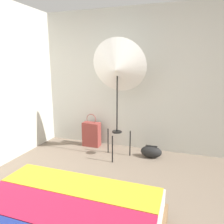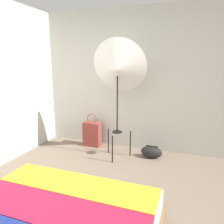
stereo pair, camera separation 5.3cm
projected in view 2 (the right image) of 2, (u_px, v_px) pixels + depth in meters
name	position (u px, v px, depth m)	size (l,w,h in m)	color
ground_plane	(67.00, 219.00, 2.31)	(14.00, 14.00, 0.00)	#756656
wall_back	(128.00, 81.00, 4.10)	(8.00, 0.05, 2.60)	beige
wall_side_left	(5.00, 83.00, 3.51)	(0.05, 8.00, 2.60)	beige
photo_umbrella	(117.00, 68.00, 3.53)	(0.93, 0.52, 2.02)	black
tote_bag	(92.00, 134.00, 4.34)	(0.34, 0.18, 0.65)	brown
duffel_bag	(151.00, 152.00, 3.80)	(0.37, 0.21, 0.21)	black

